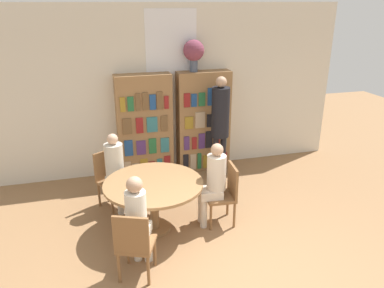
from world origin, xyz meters
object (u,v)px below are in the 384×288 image
at_px(chair_near_camera, 134,243).
at_px(seated_reader_right, 213,180).
at_px(chair_far_side, 225,192).
at_px(flower_vase, 194,52).
at_px(librarian_standing, 220,117).
at_px(bookshelf_left, 145,127).
at_px(bookshelf_right, 203,122).
at_px(reading_table, 154,189).
at_px(seated_reader_left, 116,168).
at_px(chair_left_side, 110,176).
at_px(seated_reader_back, 138,218).

xyz_separation_m(chair_near_camera, seated_reader_right, (1.22, 0.87, 0.20)).
xyz_separation_m(chair_near_camera, chair_far_side, (1.40, 0.86, 0.00)).
relative_size(flower_vase, librarian_standing, 0.30).
relative_size(bookshelf_left, seated_reader_right, 1.51).
bearing_deg(chair_near_camera, bookshelf_right, 81.69).
distance_m(bookshelf_left, reading_table, 1.86).
bearing_deg(chair_near_camera, seated_reader_left, 114.17).
distance_m(bookshelf_right, chair_far_side, 1.98).
distance_m(bookshelf_right, chair_left_side, 2.08).
distance_m(bookshelf_left, chair_near_camera, 2.86).
relative_size(bookshelf_left, reading_table, 1.38).
bearing_deg(seated_reader_back, seated_reader_left, 117.07).
height_order(chair_left_side, seated_reader_back, seated_reader_back).
xyz_separation_m(flower_vase, seated_reader_back, (-1.39, -2.60, -1.51)).
bearing_deg(chair_left_side, reading_table, 90.00).
xyz_separation_m(bookshelf_right, librarian_standing, (0.15, -0.50, 0.22)).
relative_size(chair_left_side, seated_reader_back, 0.71).
bearing_deg(flower_vase, chair_near_camera, -117.81).
xyz_separation_m(flower_vase, chair_far_side, (-0.07, -1.91, -1.71)).
bearing_deg(bookshelf_left, seated_reader_back, -100.65).
bearing_deg(chair_far_side, seated_reader_back, 121.86).
distance_m(flower_vase, chair_left_side, 2.54).
height_order(reading_table, librarian_standing, librarian_standing).
distance_m(bookshelf_right, seated_reader_left, 2.05).
xyz_separation_m(chair_left_side, seated_reader_back, (0.21, -1.63, 0.20)).
xyz_separation_m(flower_vase, chair_left_side, (-1.61, -0.97, -1.71)).
xyz_separation_m(chair_near_camera, seated_reader_back, (0.07, 0.17, 0.20)).
distance_m(seated_reader_left, librarian_standing, 2.00).
bearing_deg(chair_left_side, chair_far_side, 117.00).
bearing_deg(bookshelf_right, librarian_standing, -73.29).
xyz_separation_m(reading_table, chair_far_side, (1.01, -0.08, -0.14)).
height_order(bookshelf_left, flower_vase, flower_vase).
relative_size(reading_table, chair_near_camera, 1.53).
distance_m(reading_table, seated_reader_back, 0.83).
height_order(chair_far_side, seated_reader_right, seated_reader_right).
bearing_deg(seated_reader_right, seated_reader_left, 62.99).
bearing_deg(seated_reader_back, bookshelf_right, 81.19).
distance_m(seated_reader_right, seated_reader_back, 1.34).
bearing_deg(seated_reader_back, librarian_standing, 72.96).
bearing_deg(flower_vase, bookshelf_left, -179.70).
height_order(bookshelf_left, chair_left_side, bookshelf_left).
height_order(bookshelf_right, chair_near_camera, bookshelf_right).
distance_m(bookshelf_left, flower_vase, 1.56).
height_order(chair_left_side, chair_far_side, same).
bearing_deg(librarian_standing, seated_reader_back, -129.49).
xyz_separation_m(bookshelf_left, chair_left_side, (-0.70, -0.97, -0.44)).
bearing_deg(seated_reader_right, seated_reader_back, 125.91).
height_order(chair_near_camera, seated_reader_left, seated_reader_left).
height_order(flower_vase, librarian_standing, flower_vase).
bearing_deg(bookshelf_left, reading_table, -95.36).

